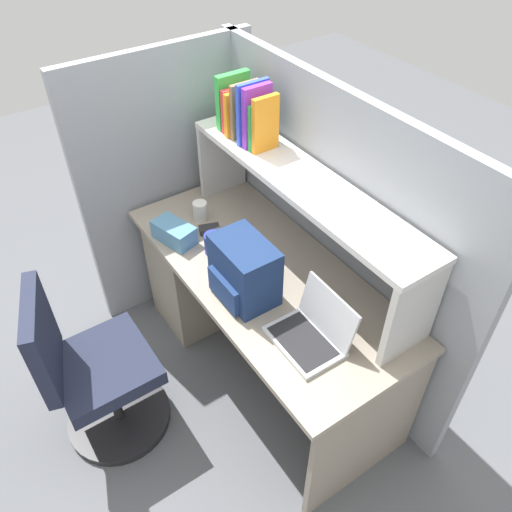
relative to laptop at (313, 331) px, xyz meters
name	(u,v)px	position (x,y,z in m)	size (l,w,h in m)	color
ground_plane	(263,364)	(-0.45, 0.07, -0.78)	(8.00, 8.00, 0.00)	#595B60
desk	(225,274)	(-0.84, 0.07, -0.38)	(1.60, 0.70, 0.73)	gray
cubicle_partition_rear	(327,235)	(-0.45, 0.45, -0.01)	(1.84, 0.05, 1.55)	gray
cubicle_partition_left	(172,184)	(-1.30, 0.02, -0.01)	(0.05, 1.06, 1.55)	gray
overhead_hutch	(302,197)	(-0.45, 0.27, 0.30)	(1.44, 0.28, 0.45)	beige
reference_books_on_shelf	(246,112)	(-0.90, 0.27, 0.53)	(0.34, 0.19, 0.30)	green
laptop	(313,331)	(0.00, 0.00, 0.00)	(0.31, 0.26, 0.22)	#B7BABF
backpack	(243,271)	(-0.38, -0.09, 0.09)	(0.30, 0.23, 0.29)	navy
computer_mouse	(210,229)	(-0.85, 0.00, -0.03)	(0.06, 0.10, 0.03)	#262628
paper_cup	(200,211)	(-0.98, 0.02, 0.00)	(0.08, 0.08, 0.10)	white
tissue_box	(174,233)	(-0.89, -0.18, 0.00)	(0.22, 0.12, 0.10)	teal
snack_canister	(214,244)	(-0.70, -0.06, 0.00)	(0.10, 0.10, 0.11)	navy
office_chair	(94,377)	(-0.60, -0.80, -0.39)	(0.52, 0.54, 0.93)	black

